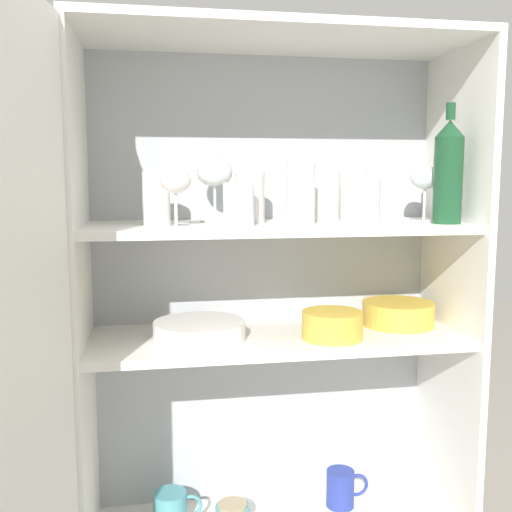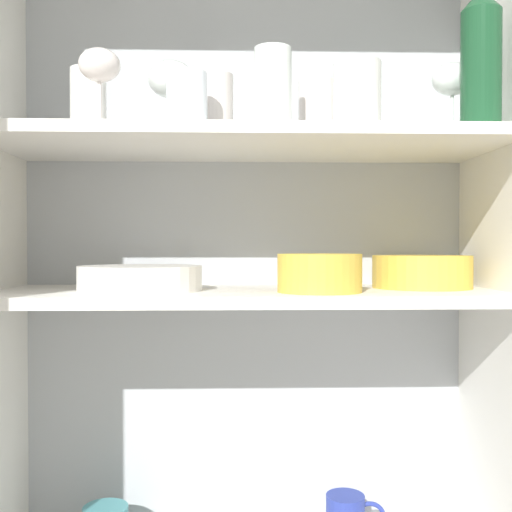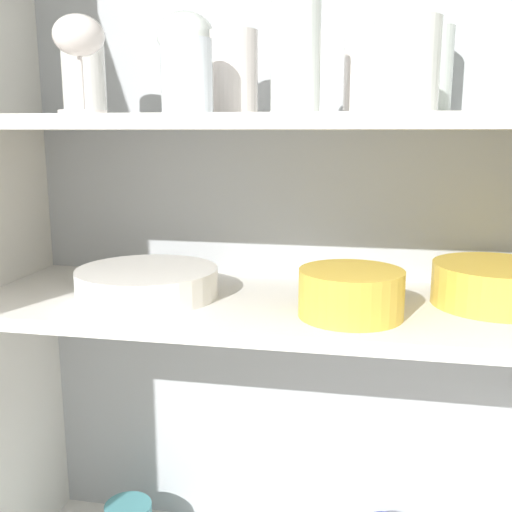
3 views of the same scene
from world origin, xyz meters
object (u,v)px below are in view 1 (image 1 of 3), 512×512
serving_bowl_small (332,324)px  wine_bottle (448,171)px  mixing_bowl_large (398,312)px  plate_stack_white (199,330)px  coffee_mug_primary (171,509)px

serving_bowl_small → wine_bottle: bearing=-4.4°
wine_bottle → mixing_bowl_large: size_ratio=1.52×
mixing_bowl_large → serving_bowl_small: (-0.21, -0.10, 0.00)m
wine_bottle → plate_stack_white: wine_bottle is taller
plate_stack_white → serving_bowl_small: size_ratio=1.51×
mixing_bowl_large → coffee_mug_primary: mixing_bowl_large is taller
mixing_bowl_large → serving_bowl_small: 0.23m
coffee_mug_primary → mixing_bowl_large: bearing=-0.5°
mixing_bowl_large → coffee_mug_primary: bearing=179.5°
plate_stack_white → coffee_mug_primary: 0.50m
mixing_bowl_large → plate_stack_white: bearing=-174.3°
wine_bottle → mixing_bowl_large: bearing=118.4°
coffee_mug_primary → plate_stack_white: bearing=-37.9°
serving_bowl_small → coffee_mug_primary: size_ratio=1.16×
serving_bowl_small → coffee_mug_primary: bearing=165.3°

